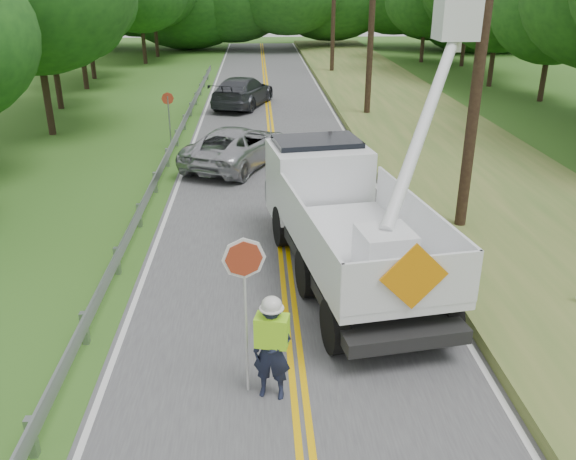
{
  "coord_description": "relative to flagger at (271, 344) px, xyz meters",
  "views": [
    {
      "loc": [
        -0.63,
        -6.12,
        6.67
      ],
      "look_at": [
        0.0,
        6.0,
        1.5
      ],
      "focal_mm": 36.98,
      "sensor_mm": 36.0,
      "label": 1
    }
  ],
  "objects": [
    {
      "name": "road",
      "position": [
        0.48,
        11.78,
        -1.05
      ],
      "size": [
        7.2,
        96.0,
        0.03
      ],
      "color": "#47474A",
      "rests_on": "ground"
    },
    {
      "name": "guardrail",
      "position": [
        -3.54,
        12.69,
        -0.51
      ],
      "size": [
        0.18,
        48.0,
        0.77
      ],
      "color": "gray",
      "rests_on": "ground"
    },
    {
      "name": "utility_poles",
      "position": [
        5.48,
        14.8,
        4.21
      ],
      "size": [
        1.6,
        43.3,
        10.0
      ],
      "color": "black",
      "rests_on": "ground"
    },
    {
      "name": "tall_grass_verge",
      "position": [
        7.58,
        11.78,
        -0.91
      ],
      "size": [
        7.0,
        96.0,
        0.3
      ],
      "primitive_type": "cube",
      "color": "#49692C",
      "rests_on": "ground"
    },
    {
      "name": "flagger",
      "position": [
        0.0,
        0.0,
        0.0
      ],
      "size": [
        1.15,
        0.56,
        2.92
      ],
      "color": "#191E33",
      "rests_on": "road"
    },
    {
      "name": "bucket_truck",
      "position": [
        1.94,
        5.44,
        0.61
      ],
      "size": [
        5.2,
        7.99,
        7.39
      ],
      "color": "black",
      "rests_on": "road"
    },
    {
      "name": "suv_silver",
      "position": [
        -0.95,
        13.76,
        -0.29
      ],
      "size": [
        4.51,
        5.94,
        1.5
      ],
      "primitive_type": "imported",
      "rotation": [
        0.0,
        0.0,
        2.71
      ],
      "color": "#A9AAB0",
      "rests_on": "road"
    },
    {
      "name": "suv_darkgrey",
      "position": [
        -0.94,
        25.13,
        -0.22
      ],
      "size": [
        3.85,
        6.05,
        1.63
      ],
      "primitive_type": "imported",
      "rotation": [
        0.0,
        0.0,
        2.84
      ],
      "color": "#3B3E44",
      "rests_on": "road"
    },
    {
      "name": "stop_sign_permanent",
      "position": [
        -3.8,
        16.27,
        0.51
      ],
      "size": [
        0.49,
        0.16,
        2.38
      ],
      "color": "gray",
      "rests_on": "ground"
    }
  ]
}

